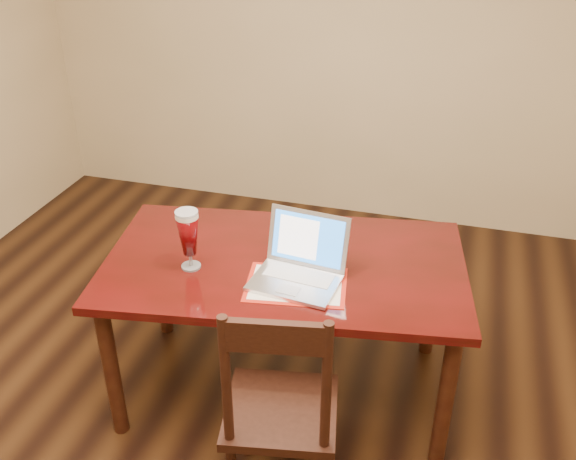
# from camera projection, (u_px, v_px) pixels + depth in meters

# --- Properties ---
(room_shell) EXTENTS (4.51, 5.01, 2.71)m
(room_shell) POSITION_uv_depth(u_px,v_px,m) (206.00, 69.00, 1.93)
(room_shell) COLOR tan
(room_shell) RESTS_ON ground
(dining_table) EXTENTS (1.73, 1.14, 1.03)m
(dining_table) POSITION_uv_depth(u_px,v_px,m) (283.00, 277.00, 2.91)
(dining_table) COLOR #460909
(dining_table) RESTS_ON ground
(dining_chair) EXTENTS (0.50, 0.48, 1.02)m
(dining_chair) POSITION_uv_depth(u_px,v_px,m) (280.00, 411.00, 2.45)
(dining_chair) COLOR black
(dining_chair) RESTS_ON ground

